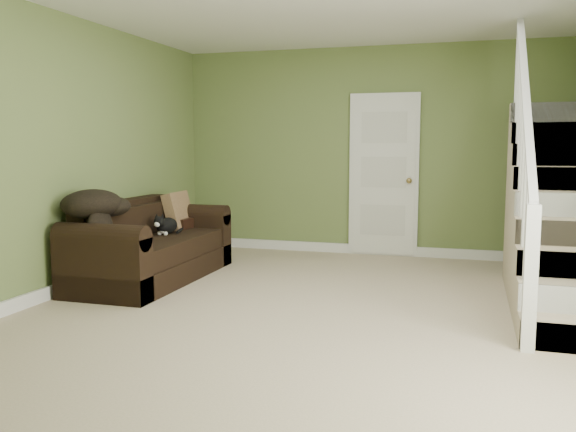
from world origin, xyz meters
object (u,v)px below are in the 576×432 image
Objects in this scene: sofa at (150,250)px; cat at (166,226)px; banana at (128,243)px; side_table at (176,240)px.

sofa is 4.24× the size of cat.
cat is 0.81m from banana.
side_table is 3.91× the size of banana.
cat is (0.17, -0.56, 0.24)m from side_table.
banana is (0.03, -0.81, -0.06)m from cat.
side_table is 1.40m from banana.
sofa is 2.63× the size of side_table.
banana is at bearing -88.00° from cat.
side_table is at bearing 97.54° from sofa.
sofa reaches higher than banana.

